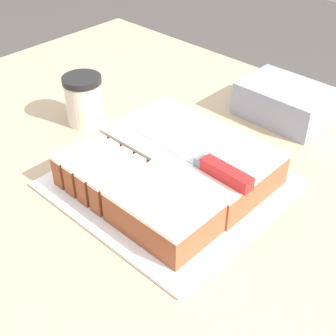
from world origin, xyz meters
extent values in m
cube|color=white|center=(0.00, 0.04, 0.92)|extent=(0.35, 0.34, 0.01)
cube|color=#994C2D|center=(0.00, 0.10, 0.95)|extent=(0.29, 0.17, 0.05)
cube|color=white|center=(0.00, 0.10, 0.98)|extent=(0.29, 0.17, 0.01)
cube|color=#994C2D|center=(0.07, -0.04, 0.95)|extent=(0.15, 0.11, 0.05)
cube|color=white|center=(0.07, -0.04, 0.98)|extent=(0.15, 0.11, 0.01)
cube|color=#994C2D|center=(-0.13, -0.04, 0.95)|extent=(0.03, 0.10, 0.05)
cube|color=white|center=(-0.13, -0.04, 0.98)|extent=(0.03, 0.10, 0.01)
cube|color=#994C2D|center=(-0.10, -0.04, 0.95)|extent=(0.03, 0.10, 0.05)
cube|color=white|center=(-0.10, -0.04, 0.98)|extent=(0.03, 0.10, 0.01)
cube|color=#994C2D|center=(-0.06, -0.04, 0.95)|extent=(0.03, 0.10, 0.05)
cube|color=white|center=(-0.06, -0.04, 0.98)|extent=(0.03, 0.10, 0.01)
cube|color=#994C2D|center=(-0.03, -0.04, 0.95)|extent=(0.03, 0.10, 0.05)
cube|color=white|center=(-0.03, -0.04, 0.98)|extent=(0.03, 0.10, 0.01)
cube|color=silver|center=(-0.02, 0.06, 0.98)|extent=(0.16, 0.03, 0.00)
cube|color=slate|center=(0.06, 0.06, 0.99)|extent=(0.02, 0.02, 0.02)
cube|color=red|center=(0.11, 0.06, 0.99)|extent=(0.09, 0.03, 0.02)
cylinder|color=beige|center=(-0.27, 0.08, 0.96)|extent=(0.08, 0.08, 0.09)
cylinder|color=black|center=(-0.27, 0.08, 1.01)|extent=(0.08, 0.08, 0.01)
cube|color=#8C99B2|center=(0.02, 0.38, 0.95)|extent=(0.18, 0.13, 0.07)
camera|label=1|loc=(0.43, -0.42, 1.43)|focal=50.00mm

